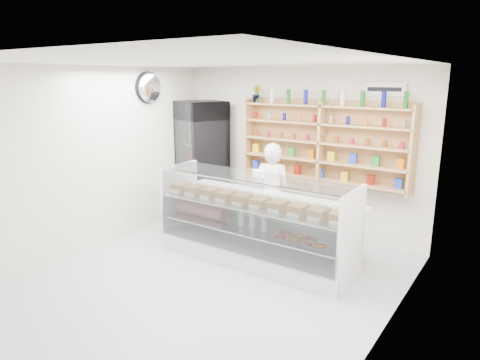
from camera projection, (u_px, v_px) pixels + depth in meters
The scene contains 8 objects.
room at pixel (206, 178), 5.33m from camera, with size 5.00×5.00×5.00m.
display_counter at pixel (255, 237), 6.24m from camera, with size 2.94×0.88×1.28m.
shop_worker at pixel (272, 194), 6.74m from camera, with size 0.60×0.39×1.65m, color silver.
drinks_cooler at pixel (202, 160), 8.04m from camera, with size 1.00×0.99×2.20m.
wall_shelving at pixel (322, 143), 6.89m from camera, with size 2.84×0.28×1.33m.
potted_plant at pixel (257, 94), 7.40m from camera, with size 0.16×0.13×0.29m, color #1E6626.
security_mirror at pixel (150, 88), 7.24m from camera, with size 0.15×0.50×0.50m, color silver.
wall_sign at pixel (385, 89), 6.29m from camera, with size 0.62×0.03×0.20m, color white.
Camera 1 is at (3.29, -4.04, 2.63)m, focal length 32.00 mm.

